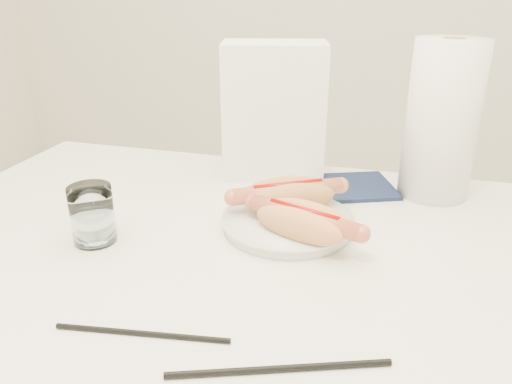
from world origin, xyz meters
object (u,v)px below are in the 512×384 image
(plate, at_px, (288,224))
(hotdog_right, at_px, (304,222))
(water_glass, at_px, (92,214))
(paper_towel_roll, at_px, (442,121))
(table, at_px, (241,278))
(hotdog_left, at_px, (288,196))
(napkin_box, at_px, (274,111))

(plate, height_order, hotdog_right, hotdog_right)
(water_glass, distance_m, paper_towel_roll, 0.64)
(water_glass, bearing_deg, table, 11.20)
(hotdog_left, distance_m, napkin_box, 0.24)
(plate, height_order, paper_towel_roll, paper_towel_roll)
(hotdog_left, xyz_separation_m, hotdog_right, (0.04, -0.09, -0.00))
(table, relative_size, hotdog_left, 6.54)
(paper_towel_roll, bearing_deg, water_glass, -146.74)
(napkin_box, bearing_deg, hotdog_left, -82.83)
(paper_towel_roll, bearing_deg, table, -134.68)
(hotdog_left, xyz_separation_m, water_glass, (-0.28, -0.16, 0.00))
(paper_towel_roll, bearing_deg, hotdog_right, -126.82)
(table, relative_size, napkin_box, 4.37)
(table, bearing_deg, plate, 53.65)
(hotdog_right, bearing_deg, hotdog_left, 135.64)
(table, bearing_deg, water_glass, -168.80)
(hotdog_left, relative_size, paper_towel_roll, 0.63)
(water_glass, bearing_deg, hotdog_right, 12.91)
(table, distance_m, hotdog_right, 0.14)
(napkin_box, relative_size, paper_towel_roll, 0.94)
(table, xyz_separation_m, water_glass, (-0.23, -0.05, 0.11))
(water_glass, bearing_deg, hotdog_left, 30.46)
(hotdog_left, relative_size, hotdog_right, 0.97)
(hotdog_right, height_order, napkin_box, napkin_box)
(plate, height_order, water_glass, water_glass)
(table, distance_m, plate, 0.12)
(water_glass, xyz_separation_m, paper_towel_roll, (0.53, 0.35, 0.10))
(plate, height_order, napkin_box, napkin_box)
(water_glass, relative_size, napkin_box, 0.34)
(hotdog_right, relative_size, water_glass, 2.01)
(hotdog_left, distance_m, paper_towel_roll, 0.33)
(plate, distance_m, paper_towel_roll, 0.35)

